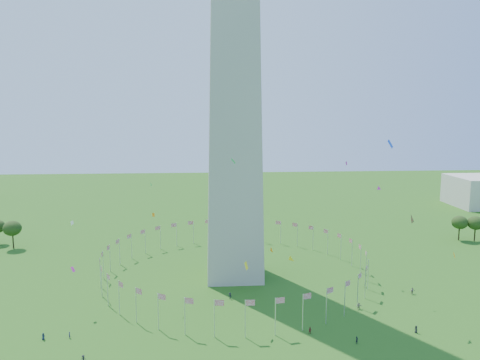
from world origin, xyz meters
name	(u,v)px	position (x,y,z in m)	size (l,w,h in m)	color
flag_ring	(235,262)	(0.00, 50.00, 4.50)	(80.24, 80.24, 9.00)	silver
crowd	(307,353)	(12.20, 0.49, 0.87)	(95.77, 70.83, 1.89)	#292929
kites_aloft	(286,226)	(11.68, 24.71, 22.19)	(102.23, 76.59, 41.66)	yellow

